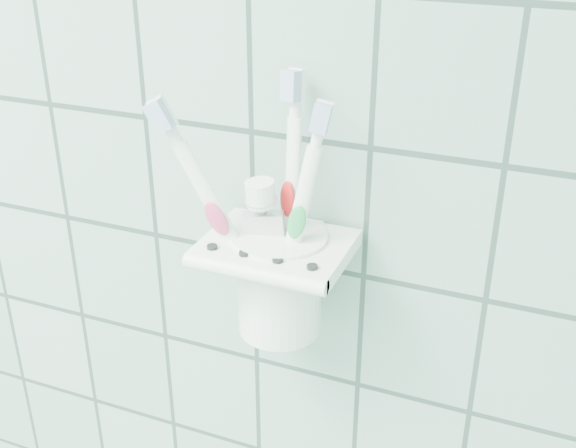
# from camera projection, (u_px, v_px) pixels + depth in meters

# --- Properties ---
(holder_bracket) EXTENTS (0.11, 0.10, 0.04)m
(holder_bracket) POSITION_uv_depth(u_px,v_px,m) (277.00, 249.00, 0.57)
(holder_bracket) COLOR white
(holder_bracket) RESTS_ON wall_back
(cup) EXTENTS (0.08, 0.08, 0.09)m
(cup) POSITION_uv_depth(u_px,v_px,m) (279.00, 278.00, 0.59)
(cup) COLOR white
(cup) RESTS_ON holder_bracket
(toothbrush_pink) EXTENTS (0.09, 0.03, 0.20)m
(toothbrush_pink) POSITION_uv_depth(u_px,v_px,m) (277.00, 210.00, 0.55)
(toothbrush_pink) COLOR white
(toothbrush_pink) RESTS_ON cup
(toothbrush_blue) EXTENTS (0.02, 0.04, 0.21)m
(toothbrush_blue) POSITION_uv_depth(u_px,v_px,m) (287.00, 205.00, 0.56)
(toothbrush_blue) COLOR white
(toothbrush_blue) RESTS_ON cup
(toothbrush_orange) EXTENTS (0.04, 0.03, 0.19)m
(toothbrush_orange) POSITION_uv_depth(u_px,v_px,m) (272.00, 222.00, 0.55)
(toothbrush_orange) COLOR white
(toothbrush_orange) RESTS_ON cup
(toothpaste_tube) EXTENTS (0.04, 0.03, 0.13)m
(toothpaste_tube) POSITION_uv_depth(u_px,v_px,m) (273.00, 239.00, 0.58)
(toothpaste_tube) COLOR silver
(toothpaste_tube) RESTS_ON cup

